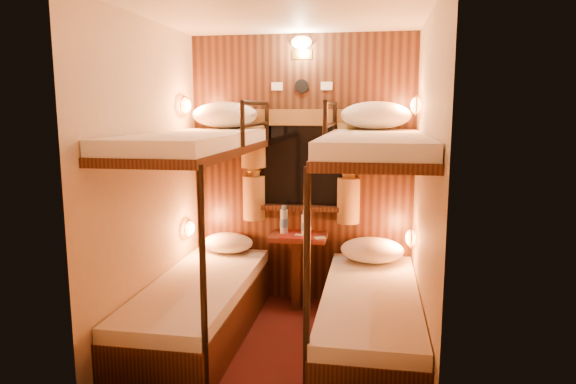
% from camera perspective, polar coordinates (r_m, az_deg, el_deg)
% --- Properties ---
extents(floor, '(2.10, 2.10, 0.00)m').
position_cam_1_polar(floor, '(4.00, -0.77, -16.81)').
color(floor, '#3B1011').
rests_on(floor, ground).
extents(ceiling, '(2.10, 2.10, 0.00)m').
position_cam_1_polar(ceiling, '(3.65, -0.86, 19.44)').
color(ceiling, silver).
rests_on(ceiling, wall_back).
extents(wall_back, '(2.40, 0.00, 2.40)m').
position_cam_1_polar(wall_back, '(4.66, 1.54, 2.40)').
color(wall_back, '#C6B293').
rests_on(wall_back, floor).
extents(wall_front, '(2.40, 0.00, 2.40)m').
position_cam_1_polar(wall_front, '(2.62, -5.01, -2.98)').
color(wall_front, '#C6B293').
rests_on(wall_front, floor).
extents(wall_left, '(0.00, 2.40, 2.40)m').
position_cam_1_polar(wall_left, '(3.94, -15.28, 0.82)').
color(wall_left, '#C6B293').
rests_on(wall_left, floor).
extents(wall_right, '(0.00, 2.40, 2.40)m').
position_cam_1_polar(wall_right, '(3.59, 15.08, 0.04)').
color(wall_right, '#C6B293').
rests_on(wall_right, floor).
extents(back_panel, '(2.00, 0.03, 2.40)m').
position_cam_1_polar(back_panel, '(4.64, 1.52, 2.38)').
color(back_panel, black).
rests_on(back_panel, floor).
extents(bunk_left, '(0.72, 1.90, 1.82)m').
position_cam_1_polar(bunk_left, '(4.01, -9.85, -8.25)').
color(bunk_left, black).
rests_on(bunk_left, floor).
extents(bunk_right, '(0.72, 1.90, 1.82)m').
position_cam_1_polar(bunk_right, '(3.79, 9.20, -9.27)').
color(bunk_right, black).
rests_on(bunk_right, floor).
extents(window, '(1.00, 0.12, 0.79)m').
position_cam_1_polar(window, '(4.62, 1.46, 2.10)').
color(window, black).
rests_on(window, back_panel).
extents(curtains, '(1.10, 0.22, 1.00)m').
position_cam_1_polar(curtains, '(4.57, 1.41, 3.08)').
color(curtains, brown).
rests_on(curtains, back_panel).
extents(back_fixtures, '(0.54, 0.09, 0.48)m').
position_cam_1_polar(back_fixtures, '(4.60, 1.51, 15.37)').
color(back_fixtures, black).
rests_on(back_fixtures, back_panel).
extents(reading_lamps, '(2.00, 0.20, 1.25)m').
position_cam_1_polar(reading_lamps, '(4.31, 0.88, 2.39)').
color(reading_lamps, orange).
rests_on(reading_lamps, wall_left).
extents(table, '(0.50, 0.34, 0.66)m').
position_cam_1_polar(table, '(4.63, 1.15, -7.59)').
color(table, '#581D14').
rests_on(table, floor).
extents(bottle_left, '(0.07, 0.07, 0.25)m').
position_cam_1_polar(bottle_left, '(4.59, -0.44, -3.28)').
color(bottle_left, '#99BFE5').
rests_on(bottle_left, table).
extents(bottle_right, '(0.07, 0.07, 0.23)m').
position_cam_1_polar(bottle_right, '(4.50, 1.87, -3.69)').
color(bottle_right, '#99BFE5').
rests_on(bottle_right, table).
extents(sachet_a, '(0.11, 0.10, 0.01)m').
position_cam_1_polar(sachet_a, '(4.45, 3.59, -5.09)').
color(sachet_a, silver).
rests_on(sachet_a, table).
extents(sachet_b, '(0.09, 0.07, 0.01)m').
position_cam_1_polar(sachet_b, '(4.54, 1.25, -4.80)').
color(sachet_b, silver).
rests_on(sachet_b, table).
extents(pillow_lower_left, '(0.46, 0.33, 0.18)m').
position_cam_1_polar(pillow_lower_left, '(4.73, -6.68, -5.61)').
color(pillow_lower_left, silver).
rests_on(pillow_lower_left, bunk_left).
extents(pillow_lower_right, '(0.54, 0.38, 0.21)m').
position_cam_1_polar(pillow_lower_right, '(4.46, 9.33, -6.39)').
color(pillow_lower_right, silver).
rests_on(pillow_lower_right, bunk_right).
extents(pillow_upper_left, '(0.58, 0.41, 0.23)m').
position_cam_1_polar(pillow_upper_left, '(4.56, -7.02, 8.50)').
color(pillow_upper_left, silver).
rests_on(pillow_upper_left, bunk_left).
extents(pillow_upper_right, '(0.58, 0.41, 0.23)m').
position_cam_1_polar(pillow_upper_right, '(4.32, 9.73, 8.41)').
color(pillow_upper_right, silver).
rests_on(pillow_upper_right, bunk_right).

